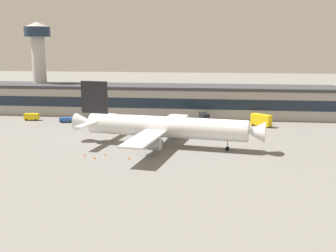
# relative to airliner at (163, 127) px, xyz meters

# --- Properties ---
(ground_plane) EXTENTS (600.00, 600.00, 0.00)m
(ground_plane) POSITION_rel_airliner_xyz_m (-11.37, 1.28, -5.52)
(ground_plane) COLOR slate
(terminal_building) EXTENTS (143.17, 18.66, 11.91)m
(terminal_building) POSITION_rel_airliner_xyz_m (-11.37, 51.80, 0.46)
(terminal_building) COLOR #9E9993
(terminal_building) RESTS_ON ground_plane
(airliner) EXTENTS (54.62, 46.57, 17.66)m
(airliner) POSITION_rel_airliner_xyz_m (0.00, 0.00, 0.00)
(airliner) COLOR white
(airliner) RESTS_ON ground_plane
(control_tower) EXTENTS (10.54, 10.54, 36.90)m
(control_tower) POSITION_rel_airliner_xyz_m (-59.81, 55.48, 17.19)
(control_tower) COLOR #B7B7B2
(control_tower) RESTS_ON ground_plane
(stair_truck) EXTENTS (4.15, 6.45, 3.55)m
(stair_truck) POSITION_rel_airliner_xyz_m (9.93, 36.54, -3.54)
(stair_truck) COLOR black
(stair_truck) RESTS_ON ground_plane
(pushback_tractor) EXTENTS (5.23, 3.53, 1.75)m
(pushback_tractor) POSITION_rel_airliner_xyz_m (-39.74, 31.48, -4.47)
(pushback_tractor) COLOR #2651A5
(pushback_tractor) RESTS_ON ground_plane
(crew_van) EXTENTS (5.34, 2.57, 2.55)m
(crew_van) POSITION_rel_airliner_xyz_m (-54.02, 33.64, -4.06)
(crew_van) COLOR yellow
(crew_van) RESTS_ON ground_plane
(baggage_tug) EXTENTS (2.19, 3.65, 1.85)m
(baggage_tug) POSITION_rel_airliner_xyz_m (-8.38, 32.09, -4.43)
(baggage_tug) COLOR black
(baggage_tug) RESTS_ON ground_plane
(follow_me_car) EXTENTS (3.50, 4.79, 1.85)m
(follow_me_car) POSITION_rel_airliner_xyz_m (-28.43, 35.23, -4.43)
(follow_me_car) COLOR yellow
(follow_me_car) RESTS_ON ground_plane
(catering_truck) EXTENTS (7.23, 6.55, 4.15)m
(catering_truck) POSITION_rel_airliner_xyz_m (29.88, 32.42, -3.23)
(catering_truck) COLOR yellow
(catering_truck) RESTS_ON ground_plane
(traffic_cone_0) EXTENTS (0.50, 0.50, 0.63)m
(traffic_cone_0) POSITION_rel_airliner_xyz_m (-15.10, -15.26, -5.20)
(traffic_cone_0) COLOR #F2590C
(traffic_cone_0) RESTS_ON ground_plane
(traffic_cone_1) EXTENTS (0.47, 0.47, 0.59)m
(traffic_cone_1) POSITION_rel_airliner_xyz_m (-18.54, -12.94, -5.22)
(traffic_cone_1) COLOR #F2590C
(traffic_cone_1) RESTS_ON ground_plane
(traffic_cone_2) EXTENTS (0.46, 0.46, 0.58)m
(traffic_cone_2) POSITION_rel_airliner_xyz_m (-6.59, -14.32, -5.23)
(traffic_cone_2) COLOR #F2590C
(traffic_cone_2) RESTS_ON ground_plane
(traffic_cone_3) EXTENTS (0.47, 0.47, 0.59)m
(traffic_cone_3) POSITION_rel_airliner_xyz_m (-13.36, -11.86, -5.22)
(traffic_cone_3) COLOR #F2590C
(traffic_cone_3) RESTS_ON ground_plane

